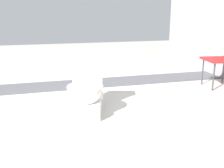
{
  "coord_description": "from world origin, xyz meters",
  "views": [
    {
      "loc": [
        2.69,
        -0.39,
        1.09
      ],
      "look_at": [
        -0.1,
        0.4,
        0.3
      ],
      "focal_mm": 42.0,
      "sensor_mm": 36.0,
      "label": 1
    }
  ],
  "objects": [
    {
      "name": "gravel_strip",
      "position": [
        -1.27,
        0.5,
        0.01
      ],
      "size": [
        0.56,
        8.0,
        0.01
      ],
      "primitive_type": "cube",
      "color": "#4C4C51",
      "rests_on": "ground"
    },
    {
      "name": "toilet",
      "position": [
        -0.09,
        0.1,
        0.22
      ],
      "size": [
        0.71,
        0.54,
        0.52
      ],
      "rotation": [
        0.0,
        0.0,
        -0.29
      ],
      "color": "white",
      "rests_on": "ground"
    },
    {
      "name": "ground_plane",
      "position": [
        0.0,
        0.0,
        0.0
      ],
      "size": [
        14.0,
        14.0,
        0.0
      ],
      "primitive_type": "plane",
      "color": "#A8A59E"
    }
  ]
}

